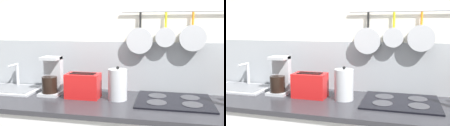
{
  "view_description": "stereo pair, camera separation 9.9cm",
  "coord_description": "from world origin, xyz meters",
  "views": [
    {
      "loc": [
        0.12,
        -1.78,
        1.49
      ],
      "look_at": [
        -0.25,
        0.0,
        1.22
      ],
      "focal_mm": 40.0,
      "sensor_mm": 36.0,
      "label": 1
    },
    {
      "loc": [
        0.22,
        -1.76,
        1.49
      ],
      "look_at": [
        -0.25,
        0.0,
        1.22
      ],
      "focal_mm": 40.0,
      "sensor_mm": 36.0,
      "label": 2
    }
  ],
  "objects": [
    {
      "name": "kettle",
      "position": [
        -0.22,
        0.05,
        1.04
      ],
      "size": [
        0.15,
        0.15,
        0.26
      ],
      "color": "#B7BABF",
      "rests_on": "countertop"
    },
    {
      "name": "countertop",
      "position": [
        0.0,
        0.0,
        0.9
      ],
      "size": [
        3.05,
        0.66,
        0.03
      ],
      "color": "#2D2D33",
      "rests_on": "cabinet_base"
    },
    {
      "name": "wall_back",
      "position": [
        0.0,
        0.37,
        1.27
      ],
      "size": [
        7.2,
        0.15,
        2.6
      ],
      "color": "silver",
      "rests_on": "ground_plane"
    },
    {
      "name": "cooktop",
      "position": [
        0.2,
        0.09,
        0.93
      ],
      "size": [
        0.56,
        0.46,
        0.01
      ],
      "color": "black",
      "rests_on": "countertop"
    },
    {
      "name": "coffee_maker",
      "position": [
        -0.79,
        0.1,
        1.05
      ],
      "size": [
        0.16,
        0.18,
        0.31
      ],
      "color": "#B7BABF",
      "rests_on": "countertop"
    },
    {
      "name": "sink_basin",
      "position": [
        -1.21,
        0.14,
        0.94
      ],
      "size": [
        0.54,
        0.35,
        0.22
      ],
      "color": "#B7BABF",
      "rests_on": "countertop"
    },
    {
      "name": "toaster",
      "position": [
        -0.5,
        0.05,
        1.02
      ],
      "size": [
        0.28,
        0.16,
        0.2
      ],
      "color": "red",
      "rests_on": "countertop"
    }
  ]
}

